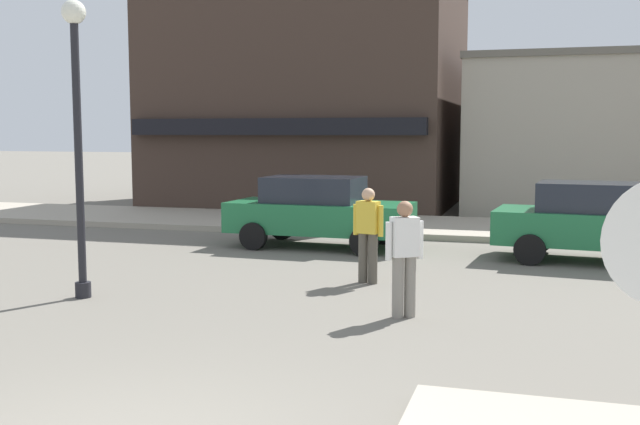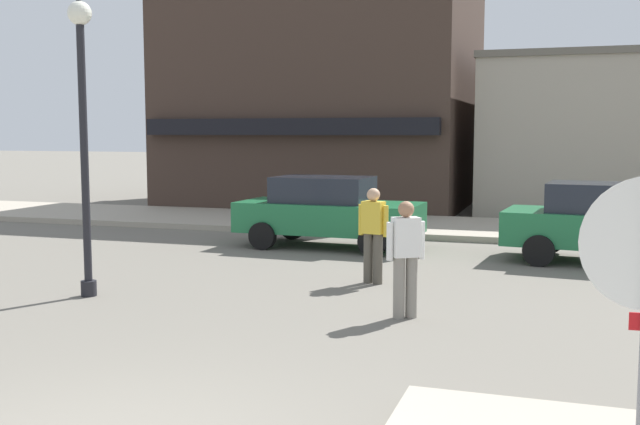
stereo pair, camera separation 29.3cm
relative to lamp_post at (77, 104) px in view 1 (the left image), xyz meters
The scene contains 8 objects.
kerb_far 10.61m from the lamp_post, 69.17° to the left, with size 80.00×4.00×0.15m, color #A89E8C.
lamp_post is the anchor object (origin of this frame).
parked_car_nearest 6.61m from the lamp_post, 71.05° to the left, with size 4.06×2.00×1.56m.
parked_car_second 9.87m from the lamp_post, 35.55° to the left, with size 4.14×2.17×1.56m.
pedestrian_crossing_near 5.05m from the lamp_post, 30.34° to the left, with size 0.56×0.30×1.61m.
pedestrian_crossing_far 5.38m from the lamp_post, ahead, with size 0.51×0.38×1.61m.
building_corner_shop 15.83m from the lamp_post, 93.74° to the left, with size 10.07×8.92×8.10m.
building_storefront_left_near 17.72m from the lamp_post, 65.85° to the left, with size 5.69×8.02×4.85m.
Camera 1 is at (3.07, -4.74, 2.54)m, focal length 42.00 mm.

